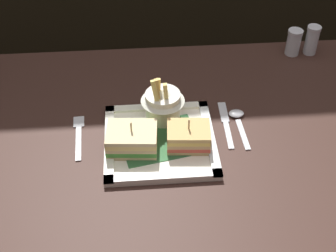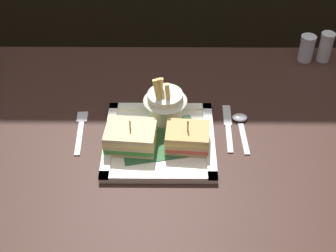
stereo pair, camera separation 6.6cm
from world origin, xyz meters
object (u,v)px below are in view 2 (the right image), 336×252
object	(u,v)px
fork	(81,129)
dining_table	(176,191)
sandwich_half_left	(131,137)
pepper_shaker	(325,48)
sandwich_half_right	(187,138)
fries_cup	(165,101)
knife	(228,126)
spoon	(241,123)
salt_shaker	(306,50)
square_plate	(159,141)

from	to	relation	value
fork	dining_table	bearing A→B (deg)	-5.49
sandwich_half_left	pepper_shaker	world-z (taller)	same
sandwich_half_right	fries_cup	bearing A→B (deg)	117.53
knife	pepper_shaker	size ratio (longest dim) A/B	1.97
sandwich_half_left	fries_cup	xyz separation A→B (m)	(0.07, 0.09, 0.02)
fries_cup	knife	world-z (taller)	fries_cup
dining_table	fries_cup	size ratio (longest dim) A/B	10.57
fries_cup	fork	distance (m)	0.20
sandwich_half_left	fork	world-z (taller)	sandwich_half_left
sandwich_half_left	spoon	size ratio (longest dim) A/B	0.85
spoon	pepper_shaker	world-z (taller)	pepper_shaker
sandwich_half_right	fork	xyz separation A→B (m)	(-0.24, 0.06, -0.03)
pepper_shaker	sandwich_half_right	bearing A→B (deg)	-137.09
dining_table	sandwich_half_left	xyz separation A→B (m)	(-0.10, -0.04, 0.21)
fork	spoon	world-z (taller)	spoon
sandwich_half_right	knife	size ratio (longest dim) A/B	0.60
salt_shaker	pepper_shaker	bearing A→B (deg)	0.00
sandwich_half_right	knife	xyz separation A→B (m)	(0.09, 0.07, -0.03)
fork	pepper_shaker	distance (m)	0.67
sandwich_half_right	knife	distance (m)	0.12
pepper_shaker	fries_cup	bearing A→B (deg)	-148.89
square_plate	fork	bearing A→B (deg)	167.11
fries_cup	spoon	size ratio (longest dim) A/B	0.89
dining_table	fries_cup	distance (m)	0.24
square_plate	salt_shaker	distance (m)	0.50
dining_table	salt_shaker	world-z (taller)	salt_shaker
sandwich_half_left	fries_cup	distance (m)	0.12
fries_cup	square_plate	bearing A→B (deg)	-98.97
sandwich_half_left	knife	xyz separation A→B (m)	(0.21, 0.07, -0.03)
sandwich_half_right	dining_table	bearing A→B (deg)	120.07
sandwich_half_right	fries_cup	xyz separation A→B (m)	(-0.05, 0.09, 0.02)
fries_cup	knife	bearing A→B (deg)	-6.99
square_plate	sandwich_half_right	world-z (taller)	sandwich_half_right
knife	pepper_shaker	world-z (taller)	pepper_shaker
knife	fries_cup	bearing A→B (deg)	173.01
spoon	fries_cup	bearing A→B (deg)	176.18
square_plate	fork	xyz separation A→B (m)	(-0.18, 0.04, -0.01)
knife	spoon	world-z (taller)	spoon
sandwich_half_left	knife	distance (m)	0.23
sandwich_half_right	fork	distance (m)	0.25
dining_table	sandwich_half_left	world-z (taller)	sandwich_half_left
knife	salt_shaker	world-z (taller)	salt_shaker
sandwich_half_left	fries_cup	size ratio (longest dim) A/B	0.95
knife	pepper_shaker	bearing A→B (deg)	44.37
pepper_shaker	fork	bearing A→B (deg)	-154.87
fork	salt_shaker	xyz separation A→B (m)	(0.56, 0.28, 0.03)
pepper_shaker	salt_shaker	bearing A→B (deg)	180.00
dining_table	square_plate	size ratio (longest dim) A/B	5.19
sandwich_half_right	spoon	distance (m)	0.15
sandwich_half_left	pepper_shaker	bearing A→B (deg)	35.14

